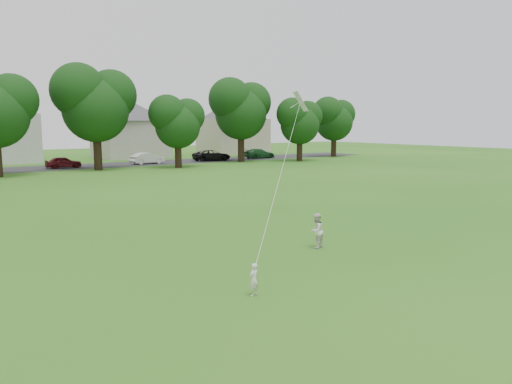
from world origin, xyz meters
TOP-DOWN VIEW (x-y plane):
  - ground at (0.00, 0.00)m, footprint 160.00×160.00m
  - street at (0.00, 42.00)m, footprint 90.00×7.00m
  - toddler at (-1.85, -0.35)m, footprint 0.36×0.29m
  - older_boy at (2.86, 2.37)m, footprint 0.73×0.64m
  - kite at (2.50, 3.77)m, footprint 4.85×4.75m
  - tree_row at (0.74, 36.47)m, footprint 80.73×8.60m
  - parked_cars at (3.16, 41.00)m, footprint 62.27×2.66m

SIDE VIEW (x-z plane):
  - ground at x=0.00m, z-range 0.00..0.00m
  - street at x=0.00m, z-range 0.00..0.01m
  - toddler at x=-1.85m, z-range 0.00..0.86m
  - parked_cars at x=3.16m, z-range -0.03..1.24m
  - older_boy at x=2.86m, z-range 0.00..1.26m
  - kite at x=2.50m, z-range -3.43..9.51m
  - tree_row at x=0.74m, z-range 0.95..11.18m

